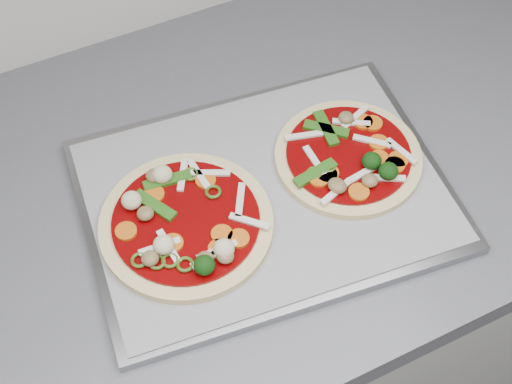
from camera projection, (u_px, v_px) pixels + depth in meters
name	position (u px, v px, depth m)	size (l,w,h in m)	color
base_cabinet	(465.00, 230.00, 1.40)	(3.60, 0.60, 0.86)	#BCBCB9
baking_tray	(265.00, 195.00, 0.87)	(0.43, 0.32, 0.01)	gray
parchment	(265.00, 191.00, 0.86)	(0.42, 0.30, 0.00)	#98999E
pizza_left	(185.00, 224.00, 0.82)	(0.27, 0.27, 0.03)	beige
pizza_right	(349.00, 157.00, 0.88)	(0.19, 0.19, 0.03)	beige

